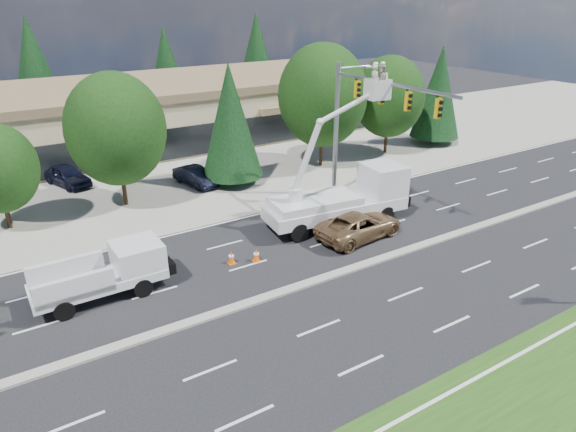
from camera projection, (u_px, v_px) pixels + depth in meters
ground at (280, 294)px, 24.23m from camera, size 140.00×140.00×0.00m
concrete_apron at (147, 176)px, 39.77m from camera, size 140.00×22.00×0.01m
road_median at (280, 292)px, 24.21m from camera, size 120.00×0.55×0.12m
strip_mall at (108, 115)px, 46.38m from camera, size 50.40×15.40×5.50m
tree_front_d at (116, 130)px, 32.38m from camera, size 6.29×6.29×8.73m
tree_front_e at (230, 121)px, 36.43m from camera, size 4.44×4.44×8.75m
tree_front_f at (322, 96)px, 39.93m from camera, size 6.98×6.98×9.69m
tree_front_g at (389, 97)px, 43.64m from camera, size 6.02×6.02×8.35m
tree_front_h at (439, 92)px, 46.62m from camera, size 4.48×4.48×8.82m
tree_back_b at (34, 68)px, 52.53m from camera, size 5.63×5.63×11.09m
tree_back_c at (166, 66)px, 59.63m from camera, size 4.91×4.91×9.67m
tree_back_d at (257, 54)px, 65.21m from camera, size 5.51×5.51×10.86m
signal_mast at (358, 114)px, 32.15m from camera, size 2.76×10.16×9.00m
utility_pickup at (109, 277)px, 23.83m from camera, size 5.98×2.42×2.28m
bucket_truck at (348, 191)px, 31.01m from camera, size 9.04×3.69×9.50m
traffic_cone_b at (231, 258)px, 26.81m from camera, size 0.40×0.40×0.70m
traffic_cone_c at (256, 255)px, 27.04m from camera, size 0.40×0.40×0.70m
traffic_cone_d at (369, 224)px, 30.66m from camera, size 0.40×0.40×0.70m
minivan at (359, 225)px, 29.53m from camera, size 5.63×3.02×1.50m
parked_car_west at (67, 175)px, 37.55m from camera, size 3.15×4.79×1.52m
parked_car_east at (195, 176)px, 37.64m from camera, size 2.30×4.26×1.33m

